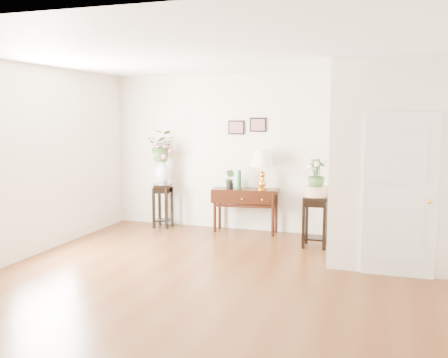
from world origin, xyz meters
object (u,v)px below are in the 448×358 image
at_px(plant_stand_a, 163,206).
at_px(plant_stand_b, 315,222).
at_px(console_table, 245,211).
at_px(table_lamp, 262,170).

relative_size(plant_stand_a, plant_stand_b, 0.99).
relative_size(console_table, table_lamp, 1.66).
bearing_deg(plant_stand_a, table_lamp, 2.48).
height_order(table_lamp, plant_stand_b, table_lamp).
height_order(table_lamp, plant_stand_a, table_lamp).
xyz_separation_m(plant_stand_a, plant_stand_b, (2.87, -0.53, 0.00)).
bearing_deg(plant_stand_a, plant_stand_b, -10.50).
bearing_deg(console_table, plant_stand_a, 175.12).
bearing_deg(plant_stand_a, console_table, 2.96).
distance_m(console_table, plant_stand_b, 1.45).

